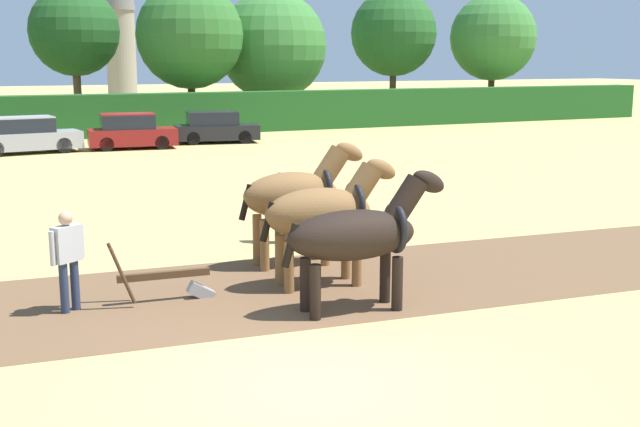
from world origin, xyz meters
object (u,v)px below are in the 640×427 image
Objects in this scene: draft_horse_trail_left at (296,194)px; draft_horse_lead_left at (359,234)px; parked_car_center at (131,132)px; tree_right at (394,33)px; draft_horse_lead_right at (324,213)px; plow at (172,281)px; farmer_at_plow at (68,254)px; tree_center_left at (74,32)px; parked_car_center_left at (24,136)px; farmer_beside_team at (282,201)px; tree_center at (190,35)px; tree_far_right at (493,38)px; parked_car_center_right at (215,128)px; tree_center_right at (272,46)px.

draft_horse_lead_left is at bearing -89.85° from draft_horse_trail_left.
draft_horse_trail_left is at bearing 90.15° from draft_horse_lead_left.
tree_right is at bearing 35.36° from parked_car_center.
draft_horse_lead_left is 1.56m from draft_horse_lead_right.
plow is 1.77m from farmer_at_plow.
tree_center_left is 33.53m from draft_horse_trail_left.
parked_car_center_left is 1.15× the size of parked_car_center.
farmer_beside_team is at bearing -86.44° from parked_car_center.
tree_far_right is at bearing 0.32° from tree_center.
farmer_at_plow is 23.58m from parked_car_center_left.
farmer_at_plow is (-25.99, -34.59, -4.73)m from tree_right.
draft_horse_lead_left is (-7.18, -34.44, -4.06)m from tree_center.
tree_far_right is at bearing -3.80° from tree_center_left.
tree_center is 2.93× the size of draft_horse_lead_left.
parked_car_center_right is at bearing 82.10° from draft_horse_lead_left.
tree_center is 3.19× the size of draft_horse_trail_left.
draft_horse_lead_left is at bearing -91.72° from tree_center_left.
plow is at bearing 150.32° from draft_horse_lead_left.
draft_horse_lead_right is at bearing -102.12° from tree_center.
tree_far_right is at bearing 53.05° from draft_horse_trail_left.
draft_horse_trail_left is at bearing -91.43° from tree_center_left.
farmer_beside_team is (-12.14, -31.02, -3.86)m from tree_center_right.
plow is 23.96m from parked_car_center.
tree_right is 1.02× the size of tree_far_right.
parked_car_center reaches higher than plow.
plow is (-24.34, -34.69, -5.36)m from tree_right.
draft_horse_trail_left reaches higher than farmer_at_plow.
tree_center_right is 8.93m from tree_right.
tree_right is 43.52m from farmer_at_plow.
tree_right reaches higher than parked_car_center.
tree_right is at bearing 0.27° from tree_center_left.
tree_right is 1.84× the size of parked_car_center_left.
parked_car_center_left is (-0.23, 23.64, 0.44)m from plow.
tree_center_right reaches higher than draft_horse_trail_left.
tree_right reaches higher than tree_center_right.
farmer_at_plow is at bearing -159.91° from draft_horse_trail_left.
tree_center_left is 5.01× the size of farmer_beside_team.
draft_horse_lead_right is 23.86m from parked_car_center.
tree_center_left is at bearing 88.83° from plow.
farmer_at_plow is at bearing -126.92° from tree_right.
tree_right is 5.34× the size of farmer_beside_team.
tree_center_left is 3.05× the size of draft_horse_lead_right.
tree_center reaches higher than tree_center_left.
tree_center_left is 12.20m from parked_car_center_right.
tree_center_left is at bearing 64.04° from parked_car_center_left.
draft_horse_lead_right is (-7.06, -32.89, -3.99)m from tree_center.
draft_horse_trail_left reaches higher than parked_car_center_right.
parked_car_center_right is at bearing 75.62° from plow.
tree_right is (20.65, 0.10, 0.18)m from tree_center_left.
plow is at bearing -114.30° from tree_center_right.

